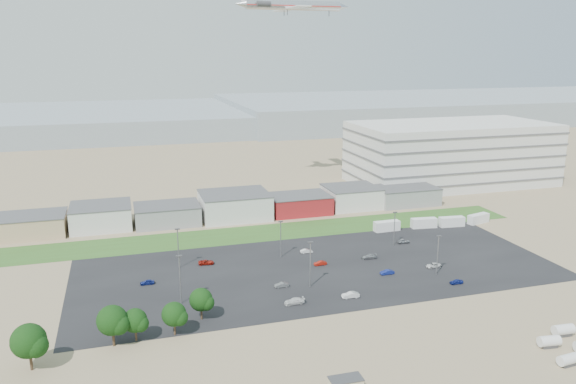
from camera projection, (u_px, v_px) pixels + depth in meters
name	position (u px, v px, depth m)	size (l,w,h in m)	color
ground	(328.00, 304.00, 121.60)	(700.00, 700.00, 0.00)	#937D5D
parking_lot	(318.00, 269.00, 141.57)	(120.00, 50.00, 0.01)	black
grass_strip	(267.00, 232.00, 169.90)	(160.00, 16.00, 0.02)	#355821
hills_backdrop	(230.00, 118.00, 424.34)	(700.00, 200.00, 9.00)	gray
building_row	(201.00, 208.00, 181.83)	(170.00, 20.00, 8.00)	silver
parking_garage	(451.00, 153.00, 232.00)	(80.00, 40.00, 25.00)	silver
storage_tank_nw	(549.00, 341.00, 103.69)	(3.96, 1.98, 2.38)	silver
storage_tank_ne	(563.00, 330.00, 107.87)	(4.07, 2.04, 2.44)	silver
storage_tank_sw	(568.00, 359.00, 97.63)	(3.71, 1.85, 2.23)	silver
box_trailer_a	(387.00, 226.00, 171.22)	(8.08, 2.52, 3.03)	silver
box_trailer_b	(424.00, 223.00, 174.39)	(7.98, 2.49, 2.99)	silver
box_trailer_c	(452.00, 222.00, 175.70)	(7.98, 2.49, 2.99)	silver
box_trailer_d	(478.00, 219.00, 179.05)	(7.75, 2.42, 2.91)	silver
tree_far_left	(29.00, 345.00, 95.34)	(6.38, 6.38, 9.57)	black
tree_left	(112.00, 323.00, 103.27)	(6.04, 6.04, 9.07)	black
tree_mid	(135.00, 323.00, 105.30)	(4.89, 4.89, 7.34)	black
tree_right	(174.00, 317.00, 107.52)	(5.07, 5.07, 7.60)	black
tree_near	(201.00, 302.00, 113.81)	(5.07, 5.07, 7.60)	black
lightpole_front_l	(180.00, 280.00, 120.72)	(1.30, 0.54, 11.02)	slate
lightpole_front_m	(310.00, 264.00, 129.35)	(1.29, 0.54, 11.00)	slate
lightpole_front_r	(438.00, 255.00, 136.61)	(1.18, 0.49, 10.02)	slate
lightpole_back_l	(178.00, 248.00, 140.75)	(1.23, 0.51, 10.42)	slate
lightpole_back_m	(281.00, 239.00, 148.44)	(1.17, 0.49, 9.95)	slate
lightpole_back_r	(394.00, 229.00, 157.46)	(1.15, 0.48, 9.82)	slate
airliner	(294.00, 5.00, 208.60)	(44.85, 30.58, 13.25)	silver
parked_car_0	(433.00, 265.00, 142.22)	(1.81, 3.94, 1.09)	silver
parked_car_1	(387.00, 272.00, 137.77)	(1.22, 3.50, 1.15)	navy
parked_car_2	(456.00, 282.00, 132.12)	(1.29, 3.22, 1.10)	navy
parked_car_3	(294.00, 301.00, 121.56)	(1.81, 4.45, 1.29)	silver
parked_car_4	(282.00, 285.00, 130.29)	(1.18, 3.37, 1.11)	#595B5E
parked_car_5	(147.00, 282.00, 131.79)	(1.33, 3.31, 1.13)	navy
parked_car_7	(320.00, 263.00, 143.69)	(1.16, 3.33, 1.10)	#9A180E
parked_car_8	(403.00, 241.00, 160.16)	(1.51, 3.76, 1.28)	#A5A5AA
parked_car_9	(206.00, 262.00, 144.26)	(1.87, 4.05, 1.13)	#9A180E
parked_car_11	(306.00, 251.00, 152.46)	(1.16, 3.34, 1.10)	silver
parked_car_12	(369.00, 257.00, 148.23)	(1.64, 4.03, 1.17)	#A5A5AA
parked_car_13	(350.00, 295.00, 124.62)	(1.37, 3.94, 1.30)	silver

